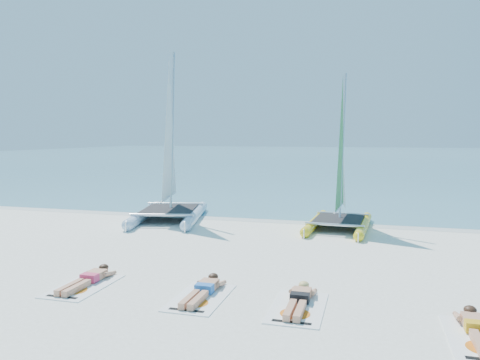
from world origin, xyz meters
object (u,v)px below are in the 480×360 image
Objects in this scene: sunbather_d at (478,328)px; towel_a at (84,286)px; sunbather_a at (88,278)px; towel_c at (298,308)px; catamaran_blue at (169,167)px; sunbather_c at (299,299)px; towel_d at (480,339)px; towel_b at (200,297)px; sunbather_b at (204,289)px; catamaran_yellow at (341,177)px.

towel_a is at bearing 176.78° from sunbather_d.
towel_c is at bearing -2.65° from sunbather_a.
sunbather_d reaches higher than towel_c.
catamaran_blue reaches higher than towel_c.
sunbather_c reaches higher than towel_d.
towel_b is at bearing 172.87° from towel_d.
sunbather_b is 1.00× the size of sunbather_d.
catamaran_yellow is 3.32× the size of sunbather_a.
sunbather_d is at bearing -7.13° from sunbather_b.
sunbather_a is at bearing -179.99° from sunbather_b.
sunbather_c is (1.99, 0.17, 0.11)m from towel_b.
towel_c is 1.07× the size of sunbather_c.
towel_b and towel_c have the same top height.
catamaran_blue reaches higher than catamaran_yellow.
sunbather_a is 4.70m from towel_c.
sunbather_d is at bearing -55.25° from catamaran_blue.
sunbather_b is 5.06m from sunbather_d.
sunbather_b is 2.00m from towel_c.
sunbather_b reaches higher than towel_d.
catamaran_blue is 3.98× the size of sunbather_d.
catamaran_blue is 9.15m from sunbather_b.
sunbather_a is 1.00× the size of sunbather_c.
towel_d is at bearing -14.66° from sunbather_c.
sunbather_b is 0.93× the size of towel_d.
sunbather_c is (1.99, -0.03, 0.00)m from sunbather_b.
sunbather_c is 1.00× the size of sunbather_d.
sunbather_b is 1.00× the size of sunbather_c.
towel_d is at bearing -69.53° from catamaran_yellow.
catamaran_yellow reaches higher than towel_d.
towel_a is 2.72m from sunbather_b.
towel_d is at bearing -90.00° from sunbather_d.
towel_c is 3.06m from sunbather_d.
towel_d is (3.03, -0.79, -0.11)m from sunbather_c.
catamaran_yellow is 9.38m from sunbather_d.
catamaran_yellow reaches higher than sunbather_d.
catamaran_blue is 12.73m from sunbather_d.
sunbather_d is at bearing -3.22° from towel_a.
sunbather_c is (0.00, 0.19, 0.11)m from towel_c.
catamaran_blue is 3.72× the size of towel_c.
towel_b is 5.06m from towel_d.
sunbather_b reaches higher than towel_c.
towel_a is at bearing 175.36° from towel_d.
sunbather_a is 1.00× the size of sunbather_b.
towel_a is (1.56, -8.06, -2.04)m from catamaran_blue.
catamaran_blue reaches higher than sunbather_b.
sunbather_b is 5.09m from towel_d.
towel_c is (4.70, -0.22, -0.11)m from sunbather_a.
catamaran_yellow is 3.32× the size of sunbather_c.
sunbather_d is (3.03, -0.41, 0.11)m from towel_c.
sunbather_a is 0.93× the size of towel_d.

